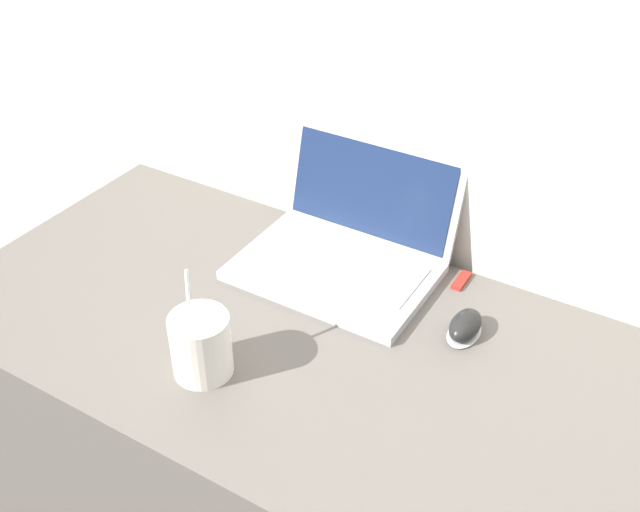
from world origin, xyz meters
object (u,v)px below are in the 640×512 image
(drink_cup, at_px, (201,344))
(usb_stick, at_px, (461,280))
(laptop, at_px, (346,245))
(computer_mouse, at_px, (465,326))

(drink_cup, distance_m, usb_stick, 0.54)
(laptop, distance_m, computer_mouse, 0.30)
(computer_mouse, distance_m, usb_stick, 0.15)
(laptop, bearing_deg, usb_stick, 15.24)
(laptop, height_order, drink_cup, laptop)
(drink_cup, relative_size, computer_mouse, 2.12)
(laptop, bearing_deg, drink_cup, -98.02)
(drink_cup, xyz_separation_m, usb_stick, (0.28, 0.45, -0.06))
(usb_stick, bearing_deg, laptop, -164.76)
(drink_cup, bearing_deg, usb_stick, 58.25)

